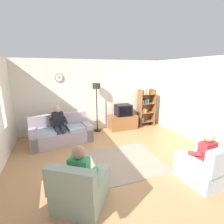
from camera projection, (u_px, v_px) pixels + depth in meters
ground_plane at (120, 161)px, 4.36m from camera, size 12.00×12.00×0.00m
back_wall_assembly at (94, 96)px, 6.45m from camera, size 6.20×0.17×2.70m
right_wall at (209, 103)px, 4.95m from camera, size 0.12×5.80×2.70m
couch at (61, 133)px, 5.43m from camera, size 2.00×1.13×0.90m
tv_stand at (123, 122)px, 6.68m from camera, size 1.10×0.56×0.56m
tv at (123, 110)px, 6.54m from camera, size 0.60×0.49×0.44m
bookshelf at (145, 106)px, 6.94m from camera, size 0.68×0.36×1.58m
floor_lamp at (97, 94)px, 6.15m from camera, size 0.28×0.28×1.85m
armchair_near_window at (80, 190)px, 2.89m from camera, size 1.15×1.18×0.90m
armchair_near_bookshelf at (204, 169)px, 3.51m from camera, size 0.88×0.95×0.90m
area_rug at (118, 162)px, 4.27m from camera, size 2.20×1.70×0.01m
person_on_couch at (59, 123)px, 5.21m from camera, size 0.55×0.57×1.24m
person_in_left_armchair at (82, 171)px, 2.90m from camera, size 0.61×0.64×1.12m
person_in_right_armchair at (202, 153)px, 3.51m from camera, size 0.54×0.56×1.12m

